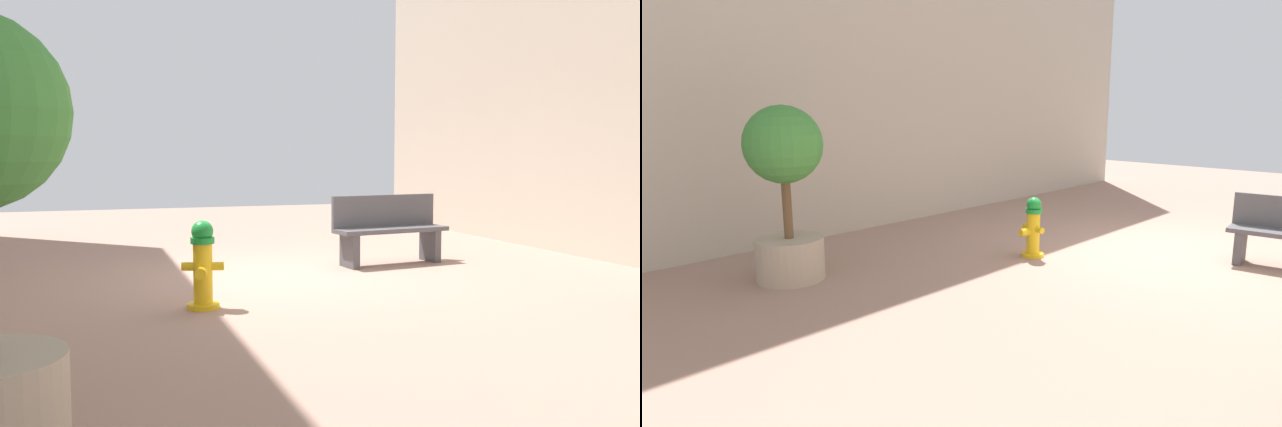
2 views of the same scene
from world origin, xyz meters
TOP-DOWN VIEW (x-y plane):
  - ground_plane at (0.00, 0.00)m, footprint 23.40×23.40m
  - fire_hydrant at (1.33, 1.46)m, footprint 0.41×0.39m
  - bench_near at (-1.55, -0.42)m, footprint 1.67×0.62m

SIDE VIEW (x-z plane):
  - ground_plane at x=0.00m, z-range 0.00..0.00m
  - fire_hydrant at x=1.33m, z-range 0.00..0.86m
  - bench_near at x=-1.55m, z-range 0.02..0.97m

